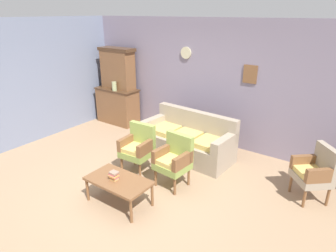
% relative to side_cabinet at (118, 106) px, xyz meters
% --- Properties ---
extents(ground_plane, '(7.68, 7.68, 0.00)m').
position_rel_side_cabinet_xyz_m(ground_plane, '(2.50, -2.25, -0.47)').
color(ground_plane, '#997A5B').
extents(wall_back_with_decor, '(6.40, 0.09, 2.70)m').
position_rel_side_cabinet_xyz_m(wall_back_with_decor, '(2.50, 0.38, 0.89)').
color(wall_back_with_decor, gray).
rests_on(wall_back_with_decor, ground).
extents(wall_left_side, '(0.06, 5.20, 2.70)m').
position_rel_side_cabinet_xyz_m(wall_left_side, '(-0.73, -2.25, 0.88)').
color(wall_left_side, slate).
rests_on(wall_left_side, ground).
extents(side_cabinet, '(1.16, 0.55, 0.93)m').
position_rel_side_cabinet_xyz_m(side_cabinet, '(0.00, 0.00, 0.00)').
color(side_cabinet, brown).
rests_on(side_cabinet, ground).
extents(cabinet_upper_hutch, '(0.99, 0.38, 1.03)m').
position_rel_side_cabinet_xyz_m(cabinet_upper_hutch, '(0.00, 0.08, 0.98)').
color(cabinet_upper_hutch, brown).
rests_on(cabinet_upper_hutch, side_cabinet).
extents(vase_on_cabinet, '(0.12, 0.12, 0.23)m').
position_rel_side_cabinet_xyz_m(vase_on_cabinet, '(0.11, -0.18, 0.58)').
color(vase_on_cabinet, '#9DA875').
rests_on(vase_on_cabinet, side_cabinet).
extents(floral_couch, '(1.93, 0.92, 0.90)m').
position_rel_side_cabinet_xyz_m(floral_couch, '(2.56, -0.58, -0.14)').
color(floral_couch, gray).
rests_on(floral_couch, ground).
extents(armchair_near_cabinet, '(0.55, 0.52, 0.90)m').
position_rel_side_cabinet_xyz_m(armchair_near_cabinet, '(2.14, -1.65, 0.03)').
color(armchair_near_cabinet, '#849947').
rests_on(armchair_near_cabinet, ground).
extents(armchair_row_middle, '(0.56, 0.53, 0.90)m').
position_rel_side_cabinet_xyz_m(armchair_row_middle, '(2.95, -1.66, 0.03)').
color(armchair_row_middle, '#849947').
rests_on(armchair_row_middle, ground).
extents(wingback_chair_by_fireplace, '(0.71, 0.71, 0.90)m').
position_rel_side_cabinet_xyz_m(wingback_chair_by_fireplace, '(4.97, -0.72, 0.03)').
color(wingback_chair_by_fireplace, gray).
rests_on(wingback_chair_by_fireplace, ground).
extents(coffee_table, '(1.00, 0.56, 0.42)m').
position_rel_side_cabinet_xyz_m(coffee_table, '(2.56, -2.59, -0.09)').
color(coffee_table, brown).
rests_on(coffee_table, ground).
extents(book_stack_on_table, '(0.13, 0.12, 0.13)m').
position_rel_side_cabinet_xyz_m(book_stack_on_table, '(2.51, -2.63, 0.02)').
color(book_stack_on_table, tan).
rests_on(book_stack_on_table, coffee_table).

